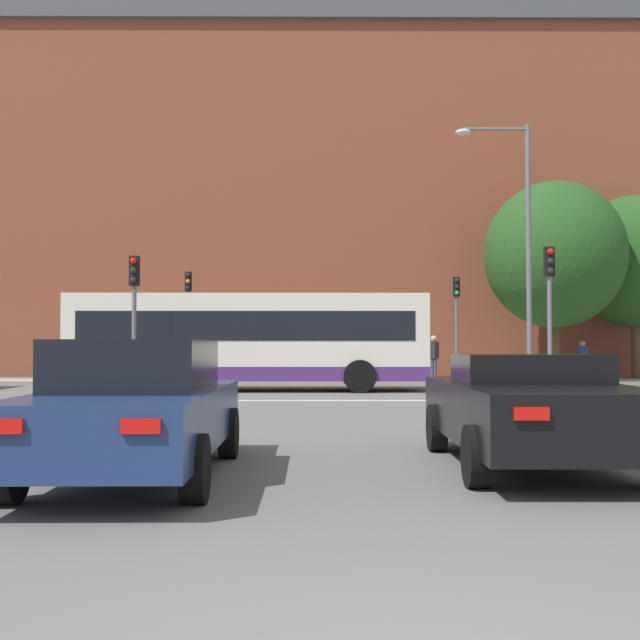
{
  "coord_description": "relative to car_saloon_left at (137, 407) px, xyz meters",
  "views": [
    {
      "loc": [
        -0.47,
        -3.24,
        1.45
      ],
      "look_at": [
        -0.32,
        20.42,
        2.19
      ],
      "focal_mm": 45.0,
      "sensor_mm": 36.0,
      "label": 1
    }
  ],
  "objects": [
    {
      "name": "stop_line_strip",
      "position": [
        2.42,
        12.09,
        -0.76
      ],
      "size": [
        8.82,
        0.3,
        0.01
      ],
      "primitive_type": "cube",
      "color": "silver",
      "rests_on": "ground_plane"
    },
    {
      "name": "far_pavement",
      "position": [
        2.42,
        24.28,
        -0.76
      ],
      "size": [
        69.79,
        2.5,
        0.01
      ],
      "primitive_type": "cube",
      "color": "#A09B91",
      "rests_on": "ground_plane"
    },
    {
      "name": "brick_civic_building",
      "position": [
        4.17,
        33.85,
        8.21
      ],
      "size": [
        45.91,
        12.89,
        25.11
      ],
      "color": "brown",
      "rests_on": "ground_plane"
    },
    {
      "name": "car_saloon_left",
      "position": [
        0.0,
        0.0,
        0.0
      ],
      "size": [
        1.93,
        4.83,
        1.5
      ],
      "rotation": [
        0.0,
        0.0,
        0.01
      ],
      "color": "navy",
      "rests_on": "ground_plane"
    },
    {
      "name": "car_roadster_right",
      "position": [
        4.52,
        0.73,
        -0.07
      ],
      "size": [
        2.11,
        4.58,
        1.34
      ],
      "rotation": [
        0.0,
        0.0,
        -0.01
      ],
      "color": "black",
      "rests_on": "ground_plane"
    },
    {
      "name": "bus_crossing_lead",
      "position": [
        -0.15,
        16.6,
        0.86
      ],
      "size": [
        11.17,
        2.68,
        3.03
      ],
      "rotation": [
        0.0,
        0.0,
        1.57
      ],
      "color": "silver",
      "rests_on": "ground_plane"
    },
    {
      "name": "traffic_light_near_left",
      "position": [
        -2.88,
        12.56,
        1.83
      ],
      "size": [
        0.26,
        0.31,
        3.83
      ],
      "color": "slate",
      "rests_on": "ground_plane"
    },
    {
      "name": "traffic_light_far_right",
      "position": [
        7.76,
        23.98,
        2.08
      ],
      "size": [
        0.26,
        0.31,
        4.24
      ],
      "color": "slate",
      "rests_on": "ground_plane"
    },
    {
      "name": "traffic_light_near_right",
      "position": [
        8.25,
        12.61,
        1.99
      ],
      "size": [
        0.26,
        0.31,
        4.09
      ],
      "color": "slate",
      "rests_on": "ground_plane"
    },
    {
      "name": "traffic_light_far_left",
      "position": [
        -3.2,
        23.69,
        2.2
      ],
      "size": [
        0.26,
        0.31,
        4.43
      ],
      "color": "slate",
      "rests_on": "ground_plane"
    },
    {
      "name": "street_lamp_junction",
      "position": [
        8.26,
        16.09,
        4.28
      ],
      "size": [
        2.36,
        0.36,
        8.37
      ],
      "color": "slate",
      "rests_on": "ground_plane"
    },
    {
      "name": "pedestrian_waiting",
      "position": [
        6.91,
        24.59,
        0.33
      ],
      "size": [
        0.4,
        0.46,
        1.84
      ],
      "rotation": [
        0.0,
        0.0,
        5.29
      ],
      "color": "#333851",
      "rests_on": "ground_plane"
    },
    {
      "name": "pedestrian_walking_east",
      "position": [
        13.1,
        24.49,
        0.18
      ],
      "size": [
        0.41,
        0.25,
        1.61
      ],
      "rotation": [
        0.0,
        0.0,
        0.07
      ],
      "color": "#333851",
      "rests_on": "ground_plane"
    },
    {
      "name": "tree_by_building",
      "position": [
        15.9,
        25.98,
        4.32
      ],
      "size": [
        5.51,
        5.51,
        7.99
      ],
      "color": "#4C3823",
      "rests_on": "ground_plane"
    },
    {
      "name": "tree_kerbside",
      "position": [
        11.76,
        23.78,
        4.38
      ],
      "size": [
        5.72,
        5.72,
        8.15
      ],
      "color": "#4C3823",
      "rests_on": "ground_plane"
    }
  ]
}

